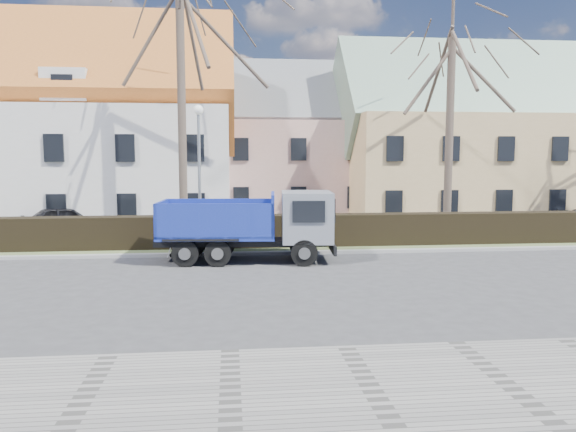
{
  "coord_description": "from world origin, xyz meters",
  "views": [
    {
      "loc": [
        0.03,
        -16.36,
        3.74
      ],
      "look_at": [
        2.08,
        3.39,
        1.6
      ],
      "focal_mm": 35.0,
      "sensor_mm": 36.0,
      "label": 1
    }
  ],
  "objects": [
    {
      "name": "ground",
      "position": [
        0.0,
        0.0,
        0.0
      ],
      "size": [
        120.0,
        120.0,
        0.0
      ],
      "primitive_type": "plane",
      "color": "#353537"
    },
    {
      "name": "sidewalk_near",
      "position": [
        0.0,
        -8.5,
        0.04
      ],
      "size": [
        80.0,
        5.0,
        0.08
      ],
      "primitive_type": "cube",
      "color": "gray",
      "rests_on": "ground"
    },
    {
      "name": "curb_far",
      "position": [
        0.0,
        4.6,
        0.06
      ],
      "size": [
        80.0,
        0.3,
        0.12
      ],
      "primitive_type": "cube",
      "color": "gray",
      "rests_on": "ground"
    },
    {
      "name": "grass_strip",
      "position": [
        0.0,
        6.2,
        0.05
      ],
      "size": [
        80.0,
        3.0,
        0.1
      ],
      "primitive_type": "cube",
      "color": "#4D5D34",
      "rests_on": "ground"
    },
    {
      "name": "hedge",
      "position": [
        0.0,
        6.0,
        0.65
      ],
      "size": [
        60.0,
        0.9,
        1.3
      ],
      "primitive_type": "cube",
      "color": "black",
      "rests_on": "ground"
    },
    {
      "name": "building_pink",
      "position": [
        4.0,
        20.0,
        4.0
      ],
      "size": [
        10.8,
        8.8,
        8.0
      ],
      "primitive_type": null,
      "color": "tan",
      "rests_on": "ground"
    },
    {
      "name": "building_yellow",
      "position": [
        16.0,
        17.0,
        4.25
      ],
      "size": [
        18.8,
        10.8,
        8.5
      ],
      "primitive_type": null,
      "color": "tan",
      "rests_on": "ground"
    },
    {
      "name": "tree_1",
      "position": [
        -2.0,
        8.5,
        6.33
      ],
      "size": [
        9.2,
        9.2,
        12.65
      ],
      "primitive_type": null,
      "color": "#4C3F35",
      "rests_on": "ground"
    },
    {
      "name": "tree_2",
      "position": [
        10.0,
        8.5,
        5.5
      ],
      "size": [
        8.0,
        8.0,
        11.0
      ],
      "primitive_type": null,
      "color": "#4C3F35",
      "rests_on": "ground"
    },
    {
      "name": "dump_truck",
      "position": [
        0.4,
        3.4,
        1.28
      ],
      "size": [
        6.57,
        2.86,
        2.56
      ],
      "primitive_type": null,
      "rotation": [
        0.0,
        0.0,
        -0.08
      ],
      "color": "navy",
      "rests_on": "ground"
    },
    {
      "name": "streetlight",
      "position": [
        -1.21,
        7.0,
        2.93
      ],
      "size": [
        0.46,
        0.46,
        5.87
      ],
      "primitive_type": null,
      "color": "#91979A",
      "rests_on": "ground"
    },
    {
      "name": "cart_frame",
      "position": [
        -2.18,
        4.33,
        0.36
      ],
      "size": [
        0.89,
        0.67,
        0.72
      ],
      "primitive_type": null,
      "rotation": [
        0.0,
        0.0,
        0.32
      ],
      "color": "silver",
      "rests_on": "ground"
    },
    {
      "name": "parked_car_a",
      "position": [
        -7.79,
        11.23,
        0.68
      ],
      "size": [
        4.3,
        3.04,
        1.36
      ],
      "primitive_type": "imported",
      "rotation": [
        0.0,
        0.0,
        1.97
      ],
      "color": "black",
      "rests_on": "ground"
    }
  ]
}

